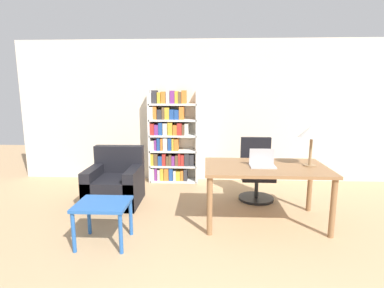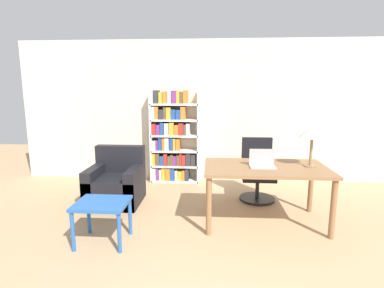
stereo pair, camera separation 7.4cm
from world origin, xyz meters
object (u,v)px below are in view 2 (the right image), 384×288
Objects in this scene: laptop at (262,163)px; armchair at (116,184)px; table_lamp at (312,133)px; bookshelf at (172,138)px; desk at (265,173)px; office_chair at (257,173)px; side_table_blue at (102,209)px.

armchair is (-2.16, 0.62, -0.54)m from laptop.
bookshelf is (-2.05, 1.72, -0.37)m from table_lamp.
laptop reaches higher than armchair.
desk is 0.94m from office_chair.
side_table_blue is at bearing -101.41° from bookshelf.
armchair is (-2.21, 0.59, -0.39)m from desk.
laptop is 0.75m from table_lamp.
desk is 0.90× the size of bookshelf.
desk is at bearing -92.29° from office_chair.
table_lamp is at bearing -57.76° from office_chair.
desk is 1.84× the size of armchair.
table_lamp is at bearing -11.18° from armchair.
office_chair is 2.55m from side_table_blue.
side_table_blue is at bearing -141.60° from office_chair.
side_table_blue is 2.52m from bookshelf.
office_chair reaches higher than armchair.
office_chair is 2.28m from armchair.
bookshelf is (0.49, 2.43, 0.44)m from side_table_blue.
office_chair is 1.15× the size of armchair.
office_chair is 0.56× the size of bookshelf.
side_table_blue is at bearing -164.23° from table_lamp.
bookshelf is at bearing 140.13° from table_lamp.
armchair is (-0.25, 1.27, -0.13)m from side_table_blue.
bookshelf is (-1.47, 1.76, 0.17)m from desk.
desk is at bearing -50.06° from bookshelf.
office_chair is at bearing 38.40° from side_table_blue.
table_lamp is 0.31× the size of bookshelf.
laptop is 1.01m from office_chair.
desk is 2.69× the size of side_table_blue.
office_chair is at bearing 7.93° from armchair.
office_chair is (0.04, 0.91, -0.25)m from desk.
bookshelf reaches higher than side_table_blue.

